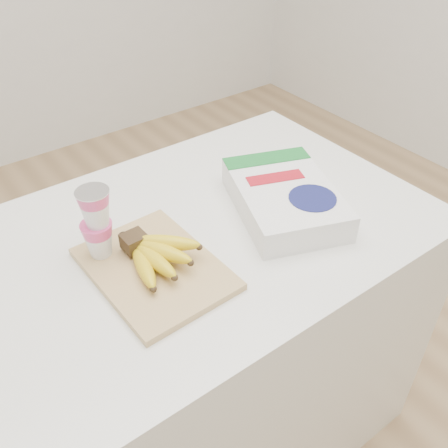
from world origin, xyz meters
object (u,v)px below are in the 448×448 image
object	(u,v)px
bananas	(155,254)
yogurt_stack	(96,221)
cereal_box	(285,198)
cutting_board	(155,269)
table	(202,343)

from	to	relation	value
bananas	yogurt_stack	size ratio (longest dim) A/B	1.08
cereal_box	cutting_board	bearing A→B (deg)	-159.01
bananas	yogurt_stack	xyz separation A→B (m)	(-0.07, 0.09, 0.06)
table	cereal_box	world-z (taller)	cereal_box
cutting_board	cereal_box	distance (m)	0.35
cutting_board	bananas	size ratio (longest dim) A/B	1.86
table	yogurt_stack	xyz separation A→B (m)	(-0.21, 0.03, 0.50)
table	bananas	xyz separation A→B (m)	(-0.14, -0.06, 0.44)
cutting_board	yogurt_stack	xyz separation A→B (m)	(-0.07, 0.10, 0.09)
table	cereal_box	xyz separation A→B (m)	(0.20, -0.06, 0.44)
table	cutting_board	xyz separation A→B (m)	(-0.15, -0.07, 0.41)
table	yogurt_stack	world-z (taller)	yogurt_stack
bananas	yogurt_stack	distance (m)	0.13
table	bananas	bearing A→B (deg)	-156.56
bananas	cereal_box	size ratio (longest dim) A/B	0.45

